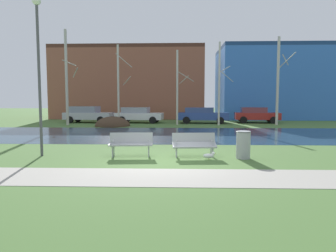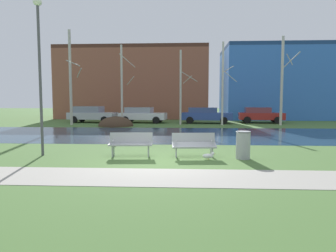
{
  "view_description": "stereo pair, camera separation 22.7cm",
  "coord_description": "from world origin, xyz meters",
  "px_view_note": "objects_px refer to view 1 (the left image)",
  "views": [
    {
      "loc": [
        0.57,
        -10.09,
        2.07
      ],
      "look_at": [
        0.18,
        1.42,
        1.09
      ],
      "focal_mm": 32.19,
      "sensor_mm": 36.0,
      "label": 1
    },
    {
      "loc": [
        0.8,
        -10.08,
        2.07
      ],
      "look_at": [
        0.18,
        1.42,
        1.09
      ],
      "focal_mm": 32.19,
      "sensor_mm": 36.0,
      "label": 2
    }
  ],
  "objects_px": {
    "parked_wagon_fourth_red": "(256,115)",
    "parked_hatch_third_blue": "(203,115)",
    "bench_left": "(131,144)",
    "trash_bin": "(243,144)",
    "parked_sedan_second_white": "(138,115)",
    "bench_right": "(194,144)",
    "parked_van_nearest_silver": "(88,114)",
    "streetlamp": "(38,52)",
    "seagull": "(209,156)"
  },
  "relations": [
    {
      "from": "parked_hatch_third_blue",
      "to": "parked_wagon_fourth_red",
      "type": "bearing_deg",
      "value": 7.94
    },
    {
      "from": "parked_van_nearest_silver",
      "to": "parked_sedan_second_white",
      "type": "relative_size",
      "value": 1.03
    },
    {
      "from": "trash_bin",
      "to": "parked_hatch_third_blue",
      "type": "distance_m",
      "value": 16.79
    },
    {
      "from": "parked_van_nearest_silver",
      "to": "bench_left",
      "type": "bearing_deg",
      "value": -68.29
    },
    {
      "from": "parked_sedan_second_white",
      "to": "parked_hatch_third_blue",
      "type": "bearing_deg",
      "value": -2.51
    },
    {
      "from": "parked_hatch_third_blue",
      "to": "parked_wagon_fourth_red",
      "type": "height_order",
      "value": "same"
    },
    {
      "from": "seagull",
      "to": "parked_sedan_second_white",
      "type": "distance_m",
      "value": 17.92
    },
    {
      "from": "seagull",
      "to": "streetlamp",
      "type": "xyz_separation_m",
      "value": [
        -6.2,
        0.47,
        3.7
      ]
    },
    {
      "from": "parked_wagon_fourth_red",
      "to": "parked_sedan_second_white",
      "type": "bearing_deg",
      "value": -177.69
    },
    {
      "from": "trash_bin",
      "to": "streetlamp",
      "type": "height_order",
      "value": "streetlamp"
    },
    {
      "from": "parked_van_nearest_silver",
      "to": "parked_sedan_second_white",
      "type": "xyz_separation_m",
      "value": [
        4.78,
        -0.11,
        -0.03
      ]
    },
    {
      "from": "bench_right",
      "to": "parked_sedan_second_white",
      "type": "distance_m",
      "value": 17.31
    },
    {
      "from": "seagull",
      "to": "parked_hatch_third_blue",
      "type": "xyz_separation_m",
      "value": [
        1.13,
        17.0,
        0.64
      ]
    },
    {
      "from": "bench_right",
      "to": "parked_van_nearest_silver",
      "type": "xyz_separation_m",
      "value": [
        -9.06,
        16.89,
        0.33
      ]
    },
    {
      "from": "bench_right",
      "to": "parked_sedan_second_white",
      "type": "xyz_separation_m",
      "value": [
        -4.28,
        16.78,
        0.3
      ]
    },
    {
      "from": "bench_right",
      "to": "streetlamp",
      "type": "bearing_deg",
      "value": -179.83
    },
    {
      "from": "bench_right",
      "to": "parked_hatch_third_blue",
      "type": "xyz_separation_m",
      "value": [
        1.64,
        16.52,
        0.3
      ]
    },
    {
      "from": "bench_right",
      "to": "trash_bin",
      "type": "relative_size",
      "value": 1.66
    },
    {
      "from": "bench_right",
      "to": "trash_bin",
      "type": "height_order",
      "value": "trash_bin"
    },
    {
      "from": "streetlamp",
      "to": "parked_sedan_second_white",
      "type": "xyz_separation_m",
      "value": [
        1.42,
        16.79,
        -3.07
      ]
    },
    {
      "from": "parked_sedan_second_white",
      "to": "bench_right",
      "type": "bearing_deg",
      "value": -75.69
    },
    {
      "from": "streetlamp",
      "to": "seagull",
      "type": "bearing_deg",
      "value": -4.32
    },
    {
      "from": "bench_right",
      "to": "streetlamp",
      "type": "height_order",
      "value": "streetlamp"
    },
    {
      "from": "streetlamp",
      "to": "parked_sedan_second_white",
      "type": "distance_m",
      "value": 17.13
    },
    {
      "from": "bench_left",
      "to": "parked_hatch_third_blue",
      "type": "xyz_separation_m",
      "value": [
        3.97,
        16.52,
        0.3
      ]
    },
    {
      "from": "parked_sedan_second_white",
      "to": "parked_wagon_fourth_red",
      "type": "bearing_deg",
      "value": 2.31
    },
    {
      "from": "seagull",
      "to": "streetlamp",
      "type": "height_order",
      "value": "streetlamp"
    },
    {
      "from": "parked_sedan_second_white",
      "to": "streetlamp",
      "type": "bearing_deg",
      "value": -94.82
    },
    {
      "from": "streetlamp",
      "to": "parked_van_nearest_silver",
      "type": "relative_size",
      "value": 1.26
    },
    {
      "from": "seagull",
      "to": "parked_hatch_third_blue",
      "type": "distance_m",
      "value": 17.05
    },
    {
      "from": "bench_left",
      "to": "trash_bin",
      "type": "xyz_separation_m",
      "value": [
        4.07,
        -0.27,
        0.04
      ]
    },
    {
      "from": "parked_van_nearest_silver",
      "to": "trash_bin",
      "type": "bearing_deg",
      "value": -57.82
    },
    {
      "from": "bench_right",
      "to": "parked_hatch_third_blue",
      "type": "height_order",
      "value": "parked_hatch_third_blue"
    },
    {
      "from": "trash_bin",
      "to": "bench_left",
      "type": "bearing_deg",
      "value": 176.19
    },
    {
      "from": "streetlamp",
      "to": "parked_wagon_fourth_red",
      "type": "xyz_separation_m",
      "value": [
        12.35,
        17.23,
        -3.07
      ]
    },
    {
      "from": "trash_bin",
      "to": "parked_van_nearest_silver",
      "type": "distance_m",
      "value": 20.28
    },
    {
      "from": "parked_wagon_fourth_red",
      "to": "parked_hatch_third_blue",
      "type": "bearing_deg",
      "value": -172.06
    },
    {
      "from": "bench_left",
      "to": "parked_wagon_fourth_red",
      "type": "bearing_deg",
      "value": 62.42
    },
    {
      "from": "seagull",
      "to": "streetlamp",
      "type": "bearing_deg",
      "value": 175.68
    },
    {
      "from": "streetlamp",
      "to": "parked_hatch_third_blue",
      "type": "height_order",
      "value": "streetlamp"
    },
    {
      "from": "streetlamp",
      "to": "parked_van_nearest_silver",
      "type": "xyz_separation_m",
      "value": [
        -3.36,
        16.9,
        -3.03
      ]
    },
    {
      "from": "parked_hatch_third_blue",
      "to": "streetlamp",
      "type": "bearing_deg",
      "value": -113.91
    },
    {
      "from": "bench_left",
      "to": "streetlamp",
      "type": "bearing_deg",
      "value": -179.72
    },
    {
      "from": "parked_hatch_third_blue",
      "to": "trash_bin",
      "type": "bearing_deg",
      "value": -89.64
    },
    {
      "from": "trash_bin",
      "to": "parked_sedan_second_white",
      "type": "bearing_deg",
      "value": 109.44
    },
    {
      "from": "bench_right",
      "to": "seagull",
      "type": "xyz_separation_m",
      "value": [
        0.5,
        -0.48,
        -0.34
      ]
    },
    {
      "from": "parked_sedan_second_white",
      "to": "parked_wagon_fourth_red",
      "type": "height_order",
      "value": "parked_sedan_second_white"
    },
    {
      "from": "bench_right",
      "to": "parked_wagon_fourth_red",
      "type": "distance_m",
      "value": 18.46
    },
    {
      "from": "bench_left",
      "to": "parked_hatch_third_blue",
      "type": "distance_m",
      "value": 16.99
    },
    {
      "from": "bench_left",
      "to": "bench_right",
      "type": "bearing_deg",
      "value": 0.0
    }
  ]
}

